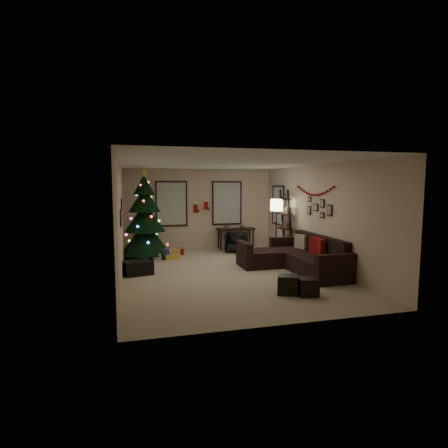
{
  "coord_description": "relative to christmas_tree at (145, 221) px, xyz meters",
  "views": [
    {
      "loc": [
        -2.28,
        -8.51,
        2.18
      ],
      "look_at": [
        0.1,
        0.6,
        1.15
      ],
      "focal_mm": 28.92,
      "sensor_mm": 36.0,
      "label": 1
    }
  ],
  "objects": [
    {
      "name": "floor",
      "position": [
        1.87,
        -2.37,
        -1.11
      ],
      "size": [
        7.0,
        7.0,
        0.0
      ],
      "primitive_type": "plane",
      "color": "#B8AB8B",
      "rests_on": "ground"
    },
    {
      "name": "ceiling",
      "position": [
        1.87,
        -2.37,
        1.59
      ],
      "size": [
        7.0,
        7.0,
        0.0
      ],
      "primitive_type": "plane",
      "rotation": [
        3.14,
        0.0,
        0.0
      ],
      "color": "white",
      "rests_on": "floor"
    },
    {
      "name": "wall_back",
      "position": [
        1.87,
        1.13,
        0.24
      ],
      "size": [
        5.0,
        0.0,
        5.0
      ],
      "primitive_type": "plane",
      "rotation": [
        1.57,
        0.0,
        0.0
      ],
      "color": "beige",
      "rests_on": "floor"
    },
    {
      "name": "wall_front",
      "position": [
        1.87,
        -5.87,
        0.24
      ],
      "size": [
        5.0,
        0.0,
        5.0
      ],
      "primitive_type": "plane",
      "rotation": [
        -1.57,
        0.0,
        0.0
      ],
      "color": "beige",
      "rests_on": "floor"
    },
    {
      "name": "wall_left",
      "position": [
        -0.63,
        -2.37,
        0.24
      ],
      "size": [
        0.0,
        7.0,
        7.0
      ],
      "primitive_type": "plane",
      "rotation": [
        1.57,
        0.0,
        1.57
      ],
      "color": "beige",
      "rests_on": "floor"
    },
    {
      "name": "wall_right",
      "position": [
        4.37,
        -2.37,
        0.24
      ],
      "size": [
        0.0,
        7.0,
        7.0
      ],
      "primitive_type": "plane",
      "rotation": [
        1.57,
        0.0,
        -1.57
      ],
      "color": "beige",
      "rests_on": "floor"
    },
    {
      "name": "window_back_left",
      "position": [
        0.92,
        1.1,
        0.44
      ],
      "size": [
        1.05,
        0.06,
        1.5
      ],
      "color": "#728CB2",
      "rests_on": "wall_back"
    },
    {
      "name": "window_back_right",
      "position": [
        2.82,
        1.1,
        0.44
      ],
      "size": [
        1.05,
        0.06,
        1.5
      ],
      "color": "#728CB2",
      "rests_on": "wall_back"
    },
    {
      "name": "window_right_wall",
      "position": [
        4.34,
        0.18,
        0.39
      ],
      "size": [
        0.06,
        0.9,
        1.3
      ],
      "color": "#728CB2",
      "rests_on": "wall_right"
    },
    {
      "name": "christmas_tree",
      "position": [
        0.0,
        0.0,
        0.0
      ],
      "size": [
        1.45,
        1.45,
        2.69
      ],
      "rotation": [
        0.0,
        0.0,
        0.18
      ],
      "color": "black",
      "rests_on": "floor"
    },
    {
      "name": "presents",
      "position": [
        0.45,
        -0.14,
        -1.0
      ],
      "size": [
        1.5,
        1.01,
        0.3
      ],
      "rotation": [
        0.0,
        0.0,
        -0.01
      ],
      "color": "maroon",
      "rests_on": "floor"
    },
    {
      "name": "sofa",
      "position": [
        3.69,
        -2.52,
        -0.82
      ],
      "size": [
        1.97,
        2.86,
        0.89
      ],
      "color": "black",
      "rests_on": "floor"
    },
    {
      "name": "pillow_red_a",
      "position": [
        4.08,
        -3.03,
        -0.47
      ],
      "size": [
        0.21,
        0.47,
        0.46
      ],
      "primitive_type": "cube",
      "rotation": [
        0.0,
        0.0,
        -0.21
      ],
      "color": "maroon",
      "rests_on": "sofa"
    },
    {
      "name": "pillow_red_b",
      "position": [
        4.08,
        -2.83,
        -0.47
      ],
      "size": [
        0.14,
        0.45,
        0.44
      ],
      "primitive_type": "cube",
      "rotation": [
        0.0,
        0.0,
        0.06
      ],
      "color": "maroon",
      "rests_on": "sofa"
    },
    {
      "name": "pillow_cream",
      "position": [
        4.08,
        -1.99,
        -0.48
      ],
      "size": [
        0.23,
        0.39,
        0.38
      ],
      "primitive_type": "cube",
      "rotation": [
        0.0,
        0.0,
        0.34
      ],
      "color": "beige",
      "rests_on": "sofa"
    },
    {
      "name": "ottoman_near",
      "position": [
        2.61,
        -4.38,
        -0.92
      ],
      "size": [
        0.52,
        0.52,
        0.38
      ],
      "primitive_type": "cube",
      "rotation": [
        0.0,
        0.0,
        -0.42
      ],
      "color": "black",
      "rests_on": "floor"
    },
    {
      "name": "ottoman_far",
      "position": [
        2.94,
        -4.6,
        -0.94
      ],
      "size": [
        0.44,
        0.44,
        0.35
      ],
      "primitive_type": "cube",
      "rotation": [
        0.0,
        0.0,
        -0.22
      ],
      "color": "black",
      "rests_on": "floor"
    },
    {
      "name": "desk",
      "position": [
        3.06,
        0.85,
        -0.5
      ],
      "size": [
        1.29,
        0.46,
        0.7
      ],
      "color": "black",
      "rests_on": "floor"
    },
    {
      "name": "desk_chair",
      "position": [
        2.9,
        0.2,
        -0.79
      ],
      "size": [
        0.81,
        0.79,
        0.65
      ],
      "primitive_type": "imported",
      "rotation": [
        0.0,
        0.0,
        -0.4
      ],
      "color": "black",
      "rests_on": "floor"
    },
    {
      "name": "bookshelf",
      "position": [
        4.17,
        -0.8,
        -0.13
      ],
      "size": [
        0.3,
        0.59,
        2.03
      ],
      "color": "black",
      "rests_on": "floor"
    },
    {
      "name": "potted_plant",
      "position": [
        4.17,
        -0.55,
        0.67
      ],
      "size": [
        0.45,
        0.4,
        0.44
      ],
      "primitive_type": "imported",
      "rotation": [
        0.0,
        0.0,
        0.16
      ],
      "color": "#4C4C4C",
      "rests_on": "bookshelf"
    },
    {
      "name": "floor_lamp",
      "position": [
        3.82,
        -0.89,
        0.35
      ],
      "size": [
        0.37,
        0.37,
        1.75
      ],
      "rotation": [
        0.0,
        0.0,
        0.05
      ],
      "color": "black",
      "rests_on": "floor"
    },
    {
      "name": "art_map",
      "position": [
        -0.61,
        -1.51,
        0.46
      ],
      "size": [
        0.04,
        0.6,
        0.5
      ],
      "color": "black",
      "rests_on": "wall_left"
    },
    {
      "name": "art_abstract",
      "position": [
        -0.61,
        -2.74,
        0.35
      ],
      "size": [
        0.04,
        0.45,
        0.35
      ],
      "color": "black",
      "rests_on": "wall_left"
    },
    {
      "name": "gallery",
      "position": [
        4.35,
        -2.45,
        0.46
      ],
      "size": [
        0.03,
        1.25,
        0.54
      ],
      "color": "black",
      "rests_on": "wall_right"
    },
    {
      "name": "garland",
      "position": [
        4.32,
        -2.22,
        0.91
      ],
      "size": [
        0.08,
        1.9,
        0.3
      ],
      "primitive_type": null,
      "color": "#A5140C",
      "rests_on": "wall_right"
    },
    {
      "name": "stocking_left",
      "position": [
        1.72,
        1.08,
        0.32
      ],
      "size": [
        0.2,
        0.05,
        0.36
      ],
      "color": "#990F0C",
      "rests_on": "wall_back"
    },
    {
      "name": "stocking_right",
      "position": [
        2.05,
        0.95,
        0.41
      ],
      "size": [
        0.2,
        0.05,
        0.36
      ],
      "color": "#990F0C",
      "rests_on": "wall_back"
    },
    {
      "name": "storage_bin",
      "position": [
        -0.26,
        -2.04,
        -0.95
      ],
      "size": [
        0.75,
        0.58,
        0.33
      ],
      "primitive_type": "cube",
      "rotation": [
        0.0,
        0.0,
        0.23
      ],
      "color": "black",
      "rests_on": "floor"
    }
  ]
}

